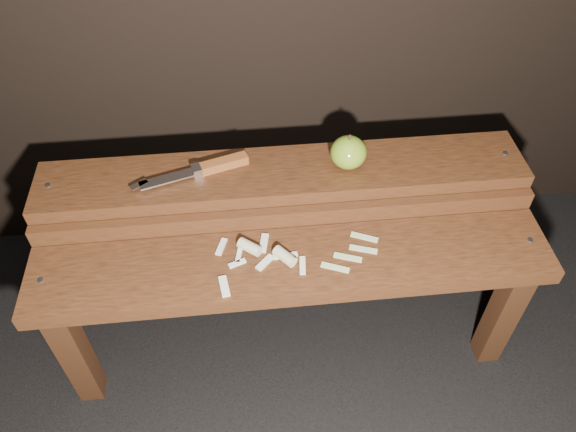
{
  "coord_description": "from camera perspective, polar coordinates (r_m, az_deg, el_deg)",
  "views": [
    {
      "loc": [
        -0.1,
        -0.85,
        1.42
      ],
      "look_at": [
        0.0,
        0.06,
        0.45
      ],
      "focal_mm": 35.0,
      "sensor_mm": 36.0,
      "label": 1
    }
  ],
  "objects": [
    {
      "name": "apple_scraps",
      "position": [
        1.28,
        -1.44,
        -3.88
      ],
      "size": [
        0.38,
        0.17,
        0.03
      ],
      "color": "beige",
      "rests_on": "bench_front_tier"
    },
    {
      "name": "bench_front_tier",
      "position": [
        1.32,
        0.55,
        -6.67
      ],
      "size": [
        1.2,
        0.2,
        0.42
      ],
      "color": "#32190C",
      "rests_on": "ground"
    },
    {
      "name": "apple",
      "position": [
        1.37,
        6.16,
        6.44
      ],
      "size": [
        0.09,
        0.09,
        0.09
      ],
      "color": "olive",
      "rests_on": "bench_rear_tier"
    },
    {
      "name": "ground",
      "position": [
        1.65,
        0.22,
        -12.31
      ],
      "size": [
        60.0,
        60.0,
        0.0
      ],
      "primitive_type": "plane",
      "color": "black"
    },
    {
      "name": "bench_rear_tier",
      "position": [
        1.43,
        -0.44,
        2.08
      ],
      "size": [
        1.2,
        0.21,
        0.5
      ],
      "color": "#32190C",
      "rests_on": "ground"
    },
    {
      "name": "knife",
      "position": [
        1.37,
        -7.97,
        4.91
      ],
      "size": [
        0.28,
        0.1,
        0.03
      ],
      "color": "brown",
      "rests_on": "bench_rear_tier"
    }
  ]
}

